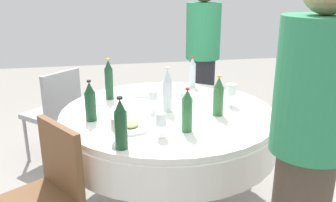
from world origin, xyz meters
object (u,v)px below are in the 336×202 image
at_px(dining_table, 168,129).
at_px(wine_glass_west, 117,124).
at_px(plate_inner, 177,91).
at_px(person_front, 307,152).
at_px(bottle_green_west, 187,111).
at_px(bottle_dark_green_far, 109,80).
at_px(bottle_dark_green_north, 90,102).
at_px(plate_mid, 130,127).
at_px(wine_glass_far, 153,96).
at_px(bottle_green_front, 218,97).
at_px(wine_glass_left, 161,120).
at_px(wine_glass_inner, 185,99).
at_px(bottle_clear_left, 192,73).
at_px(chair_outer, 47,189).
at_px(chair_far, 56,109).
at_px(bottle_dark_green_outer, 121,125).
at_px(bottle_clear_rear, 168,91).
at_px(person_rear, 202,59).
at_px(plate_east, 142,93).
at_px(wine_glass_outer, 231,90).

height_order(dining_table, wine_glass_west, wine_glass_west).
height_order(plate_inner, person_front, person_front).
bearing_deg(bottle_green_west, plate_inner, 171.92).
xyz_separation_m(bottle_dark_green_far, plate_inner, (-0.07, 0.55, -0.14)).
bearing_deg(bottle_green_west, bottle_dark_green_north, -117.41).
bearing_deg(dining_table, bottle_green_west, 5.67).
xyz_separation_m(bottle_dark_green_north, plate_mid, (0.19, 0.24, -0.11)).
distance_m(dining_table, wine_glass_far, 0.28).
bearing_deg(wine_glass_far, person_front, 27.18).
relative_size(bottle_green_front, wine_glass_far, 1.83).
relative_size(wine_glass_left, wine_glass_inner, 0.88).
distance_m(bottle_clear_left, bottle_dark_green_far, 0.74).
distance_m(wine_glass_inner, plate_mid, 0.42).
bearing_deg(chair_outer, bottle_green_west, -114.95).
distance_m(dining_table, bottle_green_west, 0.48).
xyz_separation_m(wine_glass_west, chair_far, (-1.29, -0.49, -0.32)).
distance_m(bottle_dark_green_outer, wine_glass_west, 0.10).
xyz_separation_m(wine_glass_west, wine_glass_inner, (-0.32, 0.47, 0.02)).
height_order(bottle_dark_green_north, bottle_green_west, bottle_green_west).
distance_m(bottle_clear_rear, person_rear, 1.24).
xyz_separation_m(bottle_clear_left, chair_outer, (1.08, -1.10, -0.34)).
xyz_separation_m(bottle_clear_rear, plate_mid, (0.27, -0.29, -0.13)).
bearing_deg(bottle_dark_green_far, dining_table, 49.42).
xyz_separation_m(bottle_dark_green_far, wine_glass_inner, (0.48, 0.48, -0.03)).
relative_size(plate_inner, chair_outer, 0.27).
height_order(plate_east, chair_far, chair_far).
distance_m(dining_table, person_rear, 1.25).
height_order(bottle_dark_green_far, plate_east, bottle_dark_green_far).
relative_size(wine_glass_far, chair_far, 0.17).
height_order(bottle_dark_green_north, person_front, person_front).
distance_m(wine_glass_outer, wine_glass_far, 0.58).
relative_size(plate_east, chair_far, 0.25).
distance_m(bottle_clear_left, chair_far, 1.27).
distance_m(wine_glass_west, plate_east, 0.90).
height_order(bottle_clear_left, wine_glass_west, bottle_clear_left).
xyz_separation_m(bottle_dark_green_far, chair_far, (-0.49, -0.47, -0.37)).
bearing_deg(bottle_clear_left, person_rear, 155.15).
xyz_separation_m(bottle_clear_rear, bottle_dark_green_north, (0.08, -0.52, -0.02)).
height_order(dining_table, bottle_green_front, bottle_green_front).
distance_m(wine_glass_inner, plate_east, 0.60).
bearing_deg(bottle_dark_green_outer, wine_glass_inner, 132.62).
height_order(wine_glass_inner, person_front, person_front).
relative_size(bottle_clear_rear, wine_glass_west, 2.19).
bearing_deg(wine_glass_left, plate_inner, 161.80).
distance_m(bottle_clear_rear, chair_far, 1.26).
xyz_separation_m(bottle_green_west, chair_outer, (0.13, -0.82, -0.35)).
xyz_separation_m(plate_inner, plate_mid, (0.70, -0.45, 0.00)).
bearing_deg(chair_far, bottle_clear_left, -59.46).
bearing_deg(chair_far, plate_mid, -109.03).
relative_size(bottle_dark_green_far, wine_glass_far, 2.11).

